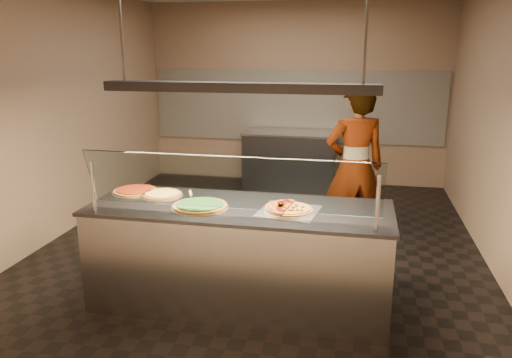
% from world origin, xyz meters
% --- Properties ---
extents(ground, '(5.00, 6.00, 0.02)m').
position_xyz_m(ground, '(0.00, 0.00, -0.01)').
color(ground, black).
rests_on(ground, ground).
extents(wall_back, '(5.00, 0.02, 3.00)m').
position_xyz_m(wall_back, '(0.00, 3.01, 1.50)').
color(wall_back, '#957B60').
rests_on(wall_back, ground).
extents(wall_front, '(5.00, 0.02, 3.00)m').
position_xyz_m(wall_front, '(0.00, -3.01, 1.50)').
color(wall_front, '#957B60').
rests_on(wall_front, ground).
extents(wall_left, '(0.02, 6.00, 3.00)m').
position_xyz_m(wall_left, '(-2.51, 0.00, 1.50)').
color(wall_left, '#957B60').
rests_on(wall_left, ground).
extents(wall_right, '(0.02, 6.00, 3.00)m').
position_xyz_m(wall_right, '(2.51, 0.00, 1.50)').
color(wall_right, '#957B60').
rests_on(wall_right, ground).
extents(tile_band, '(4.90, 0.02, 1.20)m').
position_xyz_m(tile_band, '(0.00, 2.98, 1.30)').
color(tile_band, silver).
rests_on(tile_band, wall_back).
extents(serving_counter, '(2.64, 0.94, 0.93)m').
position_xyz_m(serving_counter, '(0.08, -1.42, 0.47)').
color(serving_counter, '#B7B7BC').
rests_on(serving_counter, ground).
extents(sneeze_guard, '(2.40, 0.18, 0.54)m').
position_xyz_m(sneeze_guard, '(0.08, -1.77, 1.23)').
color(sneeze_guard, '#B7B7BC').
rests_on(sneeze_guard, serving_counter).
extents(perforated_tray, '(0.54, 0.54, 0.01)m').
position_xyz_m(perforated_tray, '(0.52, -1.48, 0.94)').
color(perforated_tray, silver).
rests_on(perforated_tray, serving_counter).
extents(half_pizza_pepperoni, '(0.25, 0.42, 0.05)m').
position_xyz_m(half_pizza_pepperoni, '(0.43, -1.48, 0.96)').
color(half_pizza_pepperoni, brown).
rests_on(half_pizza_pepperoni, perforated_tray).
extents(half_pizza_sausage, '(0.25, 0.42, 0.04)m').
position_xyz_m(half_pizza_sausage, '(0.62, -1.48, 0.96)').
color(half_pizza_sausage, brown).
rests_on(half_pizza_sausage, perforated_tray).
extents(pizza_spinach, '(0.50, 0.50, 0.03)m').
position_xyz_m(pizza_spinach, '(-0.24, -1.53, 0.95)').
color(pizza_spinach, silver).
rests_on(pizza_spinach, serving_counter).
extents(pizza_cheese, '(0.39, 0.39, 0.03)m').
position_xyz_m(pizza_cheese, '(-0.70, -1.26, 0.94)').
color(pizza_cheese, silver).
rests_on(pizza_cheese, serving_counter).
extents(pizza_tomato, '(0.43, 0.43, 0.03)m').
position_xyz_m(pizza_tomato, '(-1.00, -1.19, 0.94)').
color(pizza_tomato, silver).
rests_on(pizza_tomato, serving_counter).
extents(pizza_spatula, '(0.24, 0.21, 0.02)m').
position_xyz_m(pizza_spatula, '(-0.38, -1.25, 0.96)').
color(pizza_spatula, '#B7B7BC').
rests_on(pizza_spatula, pizza_spinach).
extents(prep_table, '(1.51, 0.74, 0.93)m').
position_xyz_m(prep_table, '(-0.02, 2.55, 0.47)').
color(prep_table, '#3A3A3F').
rests_on(prep_table, ground).
extents(worker, '(0.79, 0.64, 1.89)m').
position_xyz_m(worker, '(1.04, 0.21, 0.94)').
color(worker, '#29272C').
rests_on(worker, ground).
extents(heat_lamp_housing, '(2.30, 0.18, 0.08)m').
position_xyz_m(heat_lamp_housing, '(0.08, -1.42, 1.95)').
color(heat_lamp_housing, '#3A3A3F').
rests_on(heat_lamp_housing, ceiling).
extents(lamp_rod_left, '(0.02, 0.02, 1.01)m').
position_xyz_m(lamp_rod_left, '(-0.92, -1.42, 2.50)').
color(lamp_rod_left, '#B7B7BC').
rests_on(lamp_rod_left, ceiling).
extents(lamp_rod_right, '(0.02, 0.02, 1.01)m').
position_xyz_m(lamp_rod_right, '(1.08, -1.42, 2.50)').
color(lamp_rod_right, '#B7B7BC').
rests_on(lamp_rod_right, ceiling).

